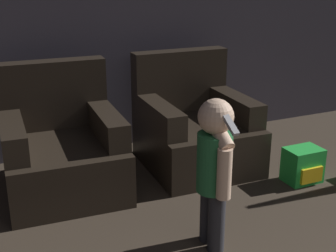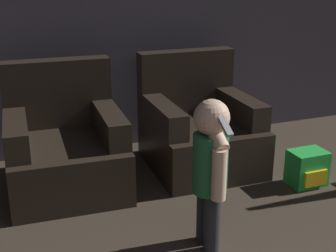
# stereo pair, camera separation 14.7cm
# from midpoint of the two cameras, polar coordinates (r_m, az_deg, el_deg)

# --- Properties ---
(wall_back) EXTENTS (8.40, 0.05, 2.60)m
(wall_back) POSITION_cam_midpoint_polar(r_m,az_deg,el_deg) (4.19, -5.54, 14.92)
(wall_back) COLOR #3D3842
(wall_back) RESTS_ON ground_plane
(armchair_left) EXTENTS (0.88, 0.94, 0.91)m
(armchair_left) POSITION_cam_midpoint_polar(r_m,az_deg,el_deg) (3.57, -13.99, -2.79)
(armchair_left) COLOR black
(armchair_left) RESTS_ON ground_plane
(armchair_right) EXTENTS (0.86, 0.92, 0.91)m
(armchair_right) POSITION_cam_midpoint_polar(r_m,az_deg,el_deg) (3.89, 2.10, -0.37)
(armchair_right) COLOR black
(armchair_right) RESTS_ON ground_plane
(person_toddler) EXTENTS (0.20, 0.35, 0.92)m
(person_toddler) POSITION_cam_midpoint_polar(r_m,az_deg,el_deg) (2.66, 4.17, -4.54)
(person_toddler) COLOR #28282D
(person_toddler) RESTS_ON ground_plane
(toy_backpack) EXTENTS (0.27, 0.22, 0.27)m
(toy_backpack) POSITION_cam_midpoint_polar(r_m,az_deg,el_deg) (3.75, 15.05, -4.66)
(toy_backpack) COLOR green
(toy_backpack) RESTS_ON ground_plane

